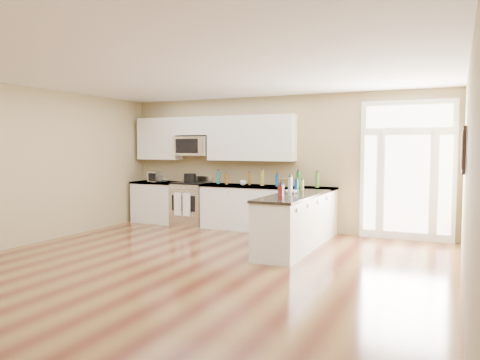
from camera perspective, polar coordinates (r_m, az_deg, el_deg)
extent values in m
plane|color=#522417|center=(6.47, -7.93, -11.56)|extent=(8.00, 8.00, 0.00)
plane|color=tan|center=(9.84, 4.77, 2.07)|extent=(7.00, 0.00, 7.00)
plane|color=tan|center=(5.24, 26.01, -0.06)|extent=(0.00, 8.00, 8.00)
plane|color=white|center=(6.33, -8.19, 13.68)|extent=(8.00, 8.00, 0.00)
cube|color=white|center=(10.98, -10.06, -2.75)|extent=(1.06, 0.62, 0.90)
cube|color=black|center=(11.03, -10.03, -4.81)|extent=(1.02, 0.52, 0.10)
cube|color=black|center=(10.93, -10.09, -0.30)|extent=(1.10, 0.66, 0.04)
cube|color=white|center=(9.68, 3.23, -3.60)|extent=(2.81, 0.62, 0.90)
cube|color=black|center=(9.75, 3.22, -5.93)|extent=(2.77, 0.52, 0.10)
cube|color=black|center=(9.63, 3.25, -0.83)|extent=(2.85, 0.66, 0.04)
cube|color=white|center=(7.97, 6.59, -5.27)|extent=(0.65, 2.28, 0.90)
cube|color=black|center=(8.04, 6.56, -8.09)|extent=(0.61, 2.18, 0.10)
cube|color=black|center=(7.91, 6.62, -1.91)|extent=(0.69, 2.32, 0.04)
cube|color=white|center=(11.03, -9.76, 4.97)|extent=(1.04, 0.33, 0.95)
cube|color=white|center=(9.89, 1.34, 5.13)|extent=(1.94, 0.33, 0.95)
cube|color=white|center=(10.53, -5.59, 6.55)|extent=(0.82, 0.33, 0.40)
cube|color=silver|center=(10.49, -5.67, 4.15)|extent=(0.78, 0.40, 0.42)
cube|color=black|center=(10.35, -6.54, 4.15)|extent=(0.56, 0.01, 0.32)
cube|color=white|center=(9.23, 19.69, 1.10)|extent=(1.70, 0.08, 2.60)
cube|color=white|center=(9.20, 19.62, -0.47)|extent=(0.78, 0.02, 1.80)
cube|color=white|center=(9.28, 15.57, -0.35)|extent=(0.22, 0.02, 1.80)
cube|color=white|center=(9.16, 23.73, -0.60)|extent=(0.22, 0.02, 1.80)
cube|color=white|center=(9.19, 19.81, 7.32)|extent=(1.50, 0.02, 0.40)
cube|color=black|center=(7.42, 25.58, 3.36)|extent=(0.04, 0.58, 0.58)
cube|color=#9C543E|center=(7.42, 25.38, 3.37)|extent=(0.01, 0.46, 0.46)
cube|color=black|center=(6.42, 25.65, 3.31)|extent=(0.04, 0.58, 0.58)
cube|color=#9C543E|center=(6.42, 25.43, 3.32)|extent=(0.01, 0.46, 0.46)
cube|color=silver|center=(10.48, -6.00, -2.97)|extent=(0.77, 0.63, 0.92)
cube|color=black|center=(10.44, -6.02, -0.38)|extent=(0.77, 0.60, 0.03)
cube|color=silver|center=(10.69, -5.19, 0.13)|extent=(0.77, 0.04, 0.14)
cube|color=black|center=(10.21, -6.93, -2.83)|extent=(0.58, 0.01, 0.34)
cylinder|color=silver|center=(10.16, -7.01, -1.61)|extent=(0.70, 0.02, 0.02)
cube|color=white|center=(10.24, -7.60, -2.92)|extent=(0.18, 0.02, 0.50)
cube|color=white|center=(10.13, -6.55, -3.00)|extent=(0.18, 0.02, 0.50)
cylinder|color=black|center=(10.44, -6.11, 0.29)|extent=(0.34, 0.34, 0.21)
cube|color=silver|center=(10.79, -10.33, 0.39)|extent=(0.32, 0.28, 0.24)
cube|color=brown|center=(9.47, 5.54, -0.33)|extent=(0.22, 0.18, 0.15)
imported|color=white|center=(10.98, -9.24, -0.03)|extent=(0.24, 0.24, 0.05)
imported|color=white|center=(8.06, 6.30, -1.44)|extent=(0.21, 0.21, 0.06)
imported|color=white|center=(9.74, 0.37, -0.35)|extent=(0.17, 0.17, 0.10)
cylinder|color=#19591E|center=(9.32, 7.13, 0.09)|extent=(0.08, 0.08, 0.32)
cylinder|color=navy|center=(9.47, 4.55, -0.05)|extent=(0.07, 0.07, 0.24)
cylinder|color=brown|center=(9.80, 1.16, 0.12)|extent=(0.06, 0.06, 0.25)
cylinder|color=olive|center=(9.65, 2.71, 0.25)|extent=(0.08, 0.08, 0.32)
cylinder|color=#26727F|center=(10.14, -2.67, 0.32)|extent=(0.07, 0.07, 0.28)
cylinder|color=#591919|center=(7.08, 4.96, -1.53)|extent=(0.08, 0.08, 0.22)
cylinder|color=#B2B2B7|center=(7.72, 6.11, -0.79)|extent=(0.06, 0.06, 0.30)
cylinder|color=navy|center=(7.39, 5.14, -1.32)|extent=(0.07, 0.07, 0.21)
cylinder|color=#3F7226|center=(9.33, 9.39, 0.00)|extent=(0.08, 0.08, 0.29)
cylinder|color=#19591E|center=(8.03, 6.17, -0.63)|extent=(0.08, 0.08, 0.29)
cylinder|color=navy|center=(8.37, 6.90, -0.72)|extent=(0.07, 0.07, 0.21)
cylinder|color=brown|center=(9.95, -1.64, 0.14)|extent=(0.07, 0.07, 0.24)
cylinder|color=olive|center=(8.65, 7.58, -0.65)|extent=(0.06, 0.06, 0.19)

